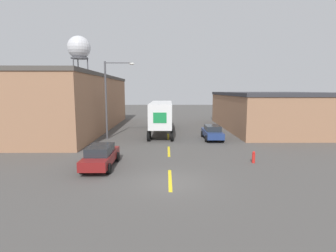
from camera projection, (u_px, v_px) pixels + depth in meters
name	position (u px, v px, depth m)	size (l,w,h in m)	color
ground_plane	(170.00, 183.00, 14.89)	(160.00, 160.00, 0.00)	#4C4947
road_centerline	(169.00, 151.00, 22.55)	(0.20, 18.26, 0.01)	yellow
warehouse_left	(68.00, 103.00, 34.50)	(10.98, 26.43, 7.19)	#9E7051
warehouse_right	(273.00, 111.00, 35.43)	(13.18, 19.47, 4.95)	#9E7051
semi_truck	(162.00, 114.00, 32.27)	(2.84, 12.88, 3.83)	black
parked_car_left_near	(101.00, 156.00, 17.81)	(1.92, 4.73, 1.53)	maroon
parked_car_right_mid	(212.00, 132.00, 27.92)	(1.92, 4.73, 1.53)	navy
water_tower	(79.00, 48.00, 66.30)	(5.74, 5.74, 18.82)	#47474C
street_lamp	(110.00, 94.00, 27.75)	(3.21, 0.32, 8.22)	#4C4C51
fire_hydrant	(254.00, 157.00, 18.92)	(0.22, 0.22, 0.86)	red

